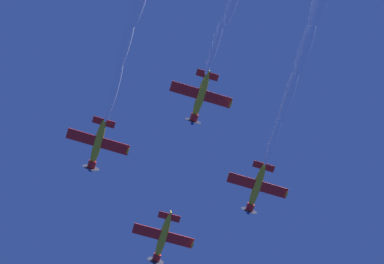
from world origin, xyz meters
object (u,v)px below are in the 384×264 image
Objects in this scene: airplane_left_wingman at (97,145)px; airplane_right_wingman at (257,188)px; airplane_slot_tail at (200,98)px; airplane_lead at (162,238)px.

airplane_right_wingman is (15.71, 15.54, 1.18)m from airplane_left_wingman.
airplane_slot_tail is (-0.87, -14.43, 0.14)m from airplane_right_wingman.
airplane_right_wingman is at bearing 44.70° from airplane_left_wingman.
airplane_lead is at bearing 133.48° from airplane_slot_tail.
airplane_slot_tail reaches higher than airplane_lead.
airplane_left_wingman reaches higher than airplane_lead.
airplane_right_wingman reaches higher than airplane_lead.
airplane_slot_tail is at bearing -46.52° from airplane_lead.
airplane_right_wingman is 14.46m from airplane_slot_tail.
airplane_right_wingman is 0.99× the size of airplane_slot_tail.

